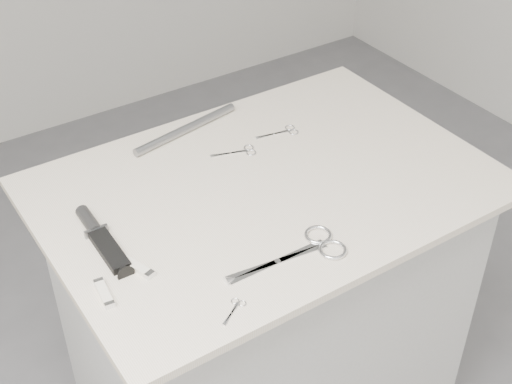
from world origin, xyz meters
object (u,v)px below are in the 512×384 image
sheathed_knife (100,236)px  metal_rail (186,129)px  large_shears (309,249)px  embroidery_scissors_b (241,152)px  tiny_scissors (235,308)px  embroidery_scissors_a (284,132)px  pocket_knife_a (133,265)px  pocket_knife_b (104,293)px  plinth (265,326)px

sheathed_knife → metal_rail: size_ratio=0.70×
large_shears → embroidery_scissors_b: size_ratio=2.33×
tiny_scissors → metal_rail: size_ratio=0.21×
large_shears → sheathed_knife: (-0.33, 0.26, 0.00)m
embroidery_scissors_a → sheathed_knife: size_ratio=0.51×
large_shears → pocket_knife_a: 0.35m
embroidery_scissors_a → pocket_knife_b: size_ratio=1.43×
plinth → embroidery_scissors_a: size_ratio=8.11×
embroidery_scissors_a → tiny_scissors: size_ratio=1.68×
large_shears → embroidery_scissors_a: large_shears is taller
embroidery_scissors_a → pocket_knife_b: pocket_knife_b is taller
embroidery_scissors_a → plinth: bearing=-124.3°
tiny_scissors → pocket_knife_b: size_ratio=0.85×
plinth → sheathed_knife: bearing=176.2°
plinth → metal_rail: bearing=99.9°
large_shears → pocket_knife_a: pocket_knife_a is taller
sheathed_knife → plinth: bearing=-92.7°
pocket_knife_a → plinth: bearing=-95.7°
sheathed_knife → large_shears: bearing=-126.7°
pocket_knife_a → pocket_knife_b: 0.09m
large_shears → tiny_scissors: bearing=-161.7°
metal_rail → pocket_knife_a: bearing=-130.8°
plinth → large_shears: 0.53m
embroidery_scissors_b → sheathed_knife: 0.42m
large_shears → metal_rail: size_ratio=0.82×
embroidery_scissors_b → sheathed_knife: sheathed_knife is taller
large_shears → tiny_scissors: (-0.21, -0.05, -0.00)m
embroidery_scissors_b → sheathed_knife: (-0.41, -0.11, 0.01)m
embroidery_scissors_b → tiny_scissors: 0.51m
pocket_knife_a → pocket_knife_b: size_ratio=1.31×
plinth → pocket_knife_b: pocket_knife_b is taller
plinth → tiny_scissors: tiny_scissors is taller
embroidery_scissors_a → pocket_knife_a: size_ratio=1.10×
embroidery_scissors_b → pocket_knife_b: (-0.47, -0.26, 0.00)m
tiny_scissors → embroidery_scissors_b: bearing=24.1°
plinth → metal_rail: (-0.05, 0.29, 0.48)m
tiny_scissors → plinth: bearing=15.0°
pocket_knife_a → embroidery_scissors_b: bearing=-78.8°
embroidery_scissors_b → metal_rail: (-0.07, 0.15, 0.01)m
large_shears → tiny_scissors: large_shears is taller
large_shears → pocket_knife_b: pocket_knife_b is taller
pocket_knife_b → metal_rail: (0.40, 0.41, 0.01)m
pocket_knife_b → pocket_knife_a: bearing=-57.0°
large_shears → embroidery_scissors_a: size_ratio=2.28×
metal_rail → plinth: bearing=-80.1°
large_shears → embroidery_scissors_b: large_shears is taller
pocket_knife_b → tiny_scissors: bearing=-125.0°
plinth → pocket_knife_b: bearing=-164.4°
tiny_scissors → pocket_knife_a: size_ratio=0.65×
embroidery_scissors_b → pocket_knife_a: (-0.39, -0.22, 0.00)m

